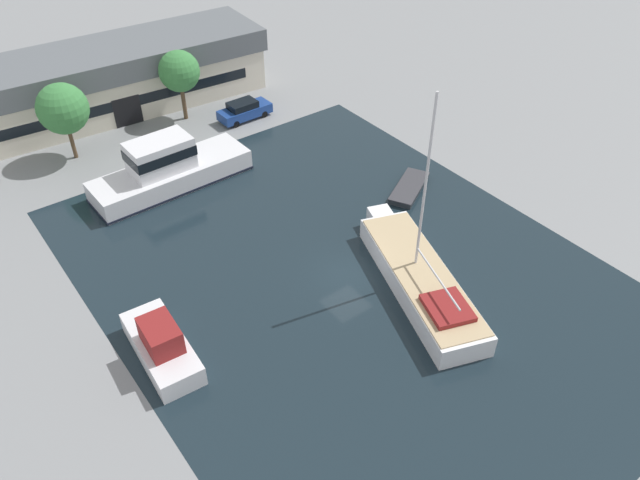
{
  "coord_description": "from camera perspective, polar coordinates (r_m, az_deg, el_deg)",
  "views": [
    {
      "loc": [
        -18.64,
        -22.11,
        26.02
      ],
      "look_at": [
        0.0,
        2.79,
        1.0
      ],
      "focal_mm": 35.0,
      "sensor_mm": 36.0,
      "label": 1
    }
  ],
  "objects": [
    {
      "name": "ground_plane",
      "position": [
        38.9,
        2.47,
        -3.21
      ],
      "size": [
        440.0,
        440.0,
        0.0
      ],
      "primitive_type": "plane",
      "color": "gray"
    },
    {
      "name": "water_canal",
      "position": [
        38.9,
        2.47,
        -3.21
      ],
      "size": [
        27.98,
        37.2,
        0.01
      ],
      "primitive_type": "cube",
      "color": "black",
      "rests_on": "ground"
    },
    {
      "name": "warehouse_building",
      "position": [
        59.35,
        -18.71,
        13.78
      ],
      "size": [
        28.08,
        9.25,
        5.57
      ],
      "rotation": [
        0.0,
        0.0,
        -0.06
      ],
      "color": "beige",
      "rests_on": "ground"
    },
    {
      "name": "quay_tree_near_building",
      "position": [
        55.29,
        -12.75,
        14.81
      ],
      "size": [
        3.46,
        3.46,
        6.11
      ],
      "color": "brown",
      "rests_on": "ground"
    },
    {
      "name": "quay_tree_by_water",
      "position": [
        51.91,
        -22.46,
        11.03
      ],
      "size": [
        3.89,
        3.89,
        6.21
      ],
      "color": "brown",
      "rests_on": "ground"
    },
    {
      "name": "parked_car",
      "position": [
        55.81,
        -6.93,
        11.71
      ],
      "size": [
        4.74,
        1.95,
        1.67
      ],
      "rotation": [
        0.0,
        0.0,
        4.74
      ],
      "color": "navy",
      "rests_on": "ground"
    },
    {
      "name": "sailboat_moored",
      "position": [
        37.92,
        9.1,
        -3.5
      ],
      "size": [
        7.04,
        13.24,
        12.56
      ],
      "rotation": [
        0.0,
        0.0,
        -0.34
      ],
      "color": "white",
      "rests_on": "water_canal"
    },
    {
      "name": "motor_cruiser",
      "position": [
        47.35,
        -13.73,
        6.29
      ],
      "size": [
        12.04,
        4.05,
        3.93
      ],
      "rotation": [
        0.0,
        0.0,
        1.6
      ],
      "color": "silver",
      "rests_on": "water_canal"
    },
    {
      "name": "small_dinghy",
      "position": [
        46.49,
        8.16,
        4.72
      ],
      "size": [
        4.93,
        3.77,
        0.5
      ],
      "rotation": [
        0.0,
        0.0,
        5.21
      ],
      "color": "#23282D",
      "rests_on": "water_canal"
    },
    {
      "name": "cabin_boat",
      "position": [
        34.56,
        -14.28,
        -9.3
      ],
      "size": [
        2.8,
        6.24,
        2.68
      ],
      "rotation": [
        0.0,
        0.0,
        -0.07
      ],
      "color": "silver",
      "rests_on": "water_canal"
    }
  ]
}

